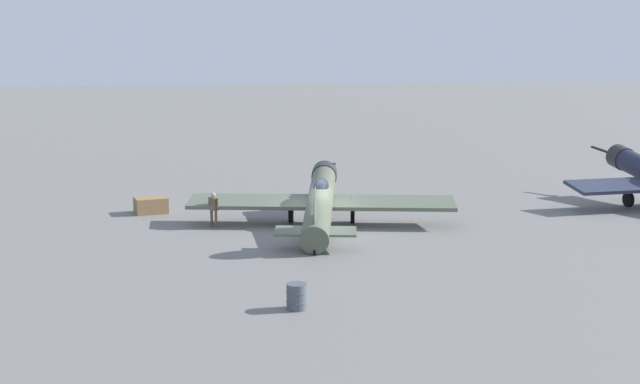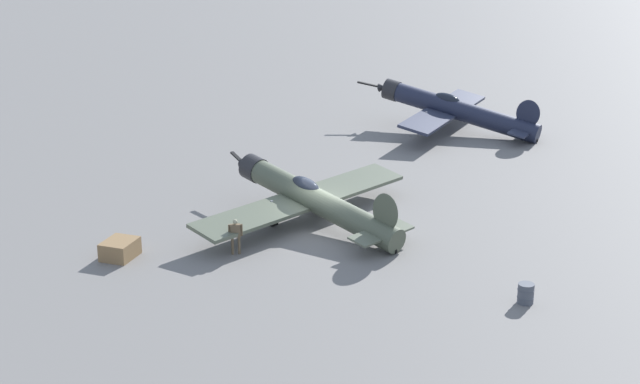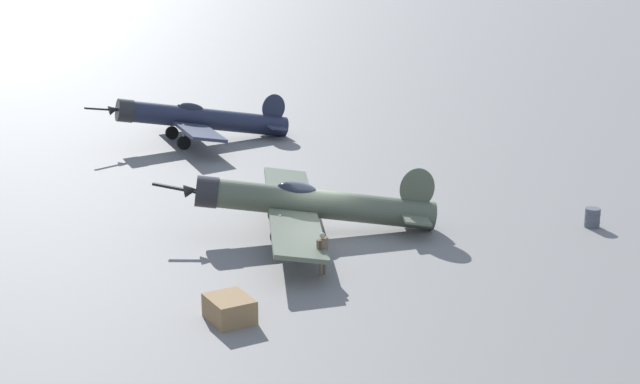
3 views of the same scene
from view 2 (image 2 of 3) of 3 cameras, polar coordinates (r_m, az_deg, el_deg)
name	(u,v)px [view 2 (image 2 of 3)]	position (r m, az deg, el deg)	size (l,w,h in m)	color
ground_plane	(320,227)	(47.91, 0.00, -2.03)	(400.00, 400.00, 0.00)	slate
airplane_foreground	(312,199)	(47.82, -0.47, -0.41)	(11.40, 12.72, 2.83)	#4C5442
airplane_mid_apron	(454,110)	(64.27, 7.71, 4.71)	(12.44, 10.60, 3.08)	#1E2338
ground_crew_mechanic	(235,233)	(44.59, -4.87, -2.37)	(0.55, 0.45, 1.67)	brown
equipment_crate	(120,249)	(45.19, -11.42, -3.23)	(1.48, 1.74, 0.81)	olive
fuel_drum	(526,293)	(40.85, 11.73, -5.72)	(0.69, 0.69, 0.84)	#474C56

